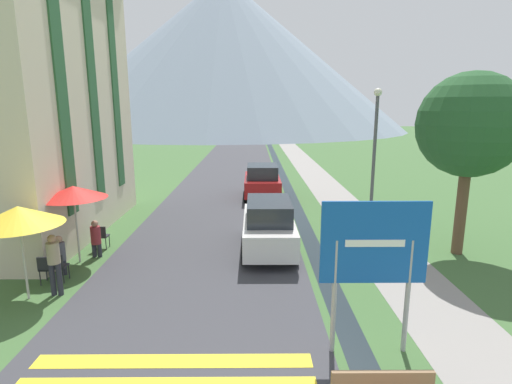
# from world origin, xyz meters

# --- Properties ---
(ground_plane) EXTENTS (160.00, 160.00, 0.00)m
(ground_plane) POSITION_xyz_m (0.00, 20.00, 0.00)
(ground_plane) COLOR #3D6033
(road) EXTENTS (6.40, 60.00, 0.01)m
(road) POSITION_xyz_m (-2.50, 30.00, 0.00)
(road) COLOR #38383D
(road) RESTS_ON ground_plane
(footpath) EXTENTS (2.20, 60.00, 0.01)m
(footpath) POSITION_xyz_m (3.60, 30.00, 0.00)
(footpath) COLOR gray
(footpath) RESTS_ON ground_plane
(drainage_channel) EXTENTS (0.60, 60.00, 0.00)m
(drainage_channel) POSITION_xyz_m (1.20, 30.00, 0.00)
(drainage_channel) COLOR black
(drainage_channel) RESTS_ON ground_plane
(mountain_distant) EXTENTS (76.71, 76.71, 31.65)m
(mountain_distant) POSITION_xyz_m (-7.09, 86.96, 15.83)
(mountain_distant) COLOR gray
(mountain_distant) RESTS_ON ground_plane
(hotel_building) EXTENTS (5.44, 9.61, 11.33)m
(hotel_building) POSITION_xyz_m (-9.40, 12.00, 6.10)
(hotel_building) COLOR beige
(hotel_building) RESTS_ON ground_plane
(road_sign) EXTENTS (2.09, 0.11, 3.15)m
(road_sign) POSITION_xyz_m (1.41, 3.93, 2.09)
(road_sign) COLOR #9E9EA3
(road_sign) RESTS_ON ground_plane
(parked_car_near) EXTENTS (1.81, 4.20, 1.82)m
(parked_car_near) POSITION_xyz_m (-0.40, 9.79, 0.91)
(parked_car_near) COLOR silver
(parked_car_near) RESTS_ON ground_plane
(parked_car_far) EXTENTS (1.99, 3.83, 1.82)m
(parked_car_far) POSITION_xyz_m (-0.43, 18.08, 0.91)
(parked_car_far) COLOR #A31919
(parked_car_far) RESTS_ON ground_plane
(cafe_chair_near_right) EXTENTS (0.40, 0.40, 0.85)m
(cafe_chair_near_right) POSITION_xyz_m (-6.69, 7.11, 0.51)
(cafe_chair_near_right) COLOR #232328
(cafe_chair_near_right) RESTS_ON ground_plane
(cafe_chair_far_right) EXTENTS (0.40, 0.40, 0.85)m
(cafe_chair_far_right) POSITION_xyz_m (-6.23, 9.95, 0.51)
(cafe_chair_far_right) COLOR #232328
(cafe_chair_far_right) RESTS_ON ground_plane
(cafe_chair_near_left) EXTENTS (0.40, 0.40, 0.85)m
(cafe_chair_near_left) POSITION_xyz_m (-6.45, 7.26, 0.51)
(cafe_chair_near_left) COLOR #232328
(cafe_chair_near_left) RESTS_ON ground_plane
(cafe_umbrella_front_yellow) EXTENTS (2.14, 2.14, 2.48)m
(cafe_umbrella_front_yellow) POSITION_xyz_m (-6.78, 6.26, 2.24)
(cafe_umbrella_front_yellow) COLOR #B7B2A8
(cafe_umbrella_front_yellow) RESTS_ON ground_plane
(cafe_umbrella_middle_red) EXTENTS (2.03, 2.03, 2.49)m
(cafe_umbrella_middle_red) POSITION_xyz_m (-6.52, 8.79, 2.29)
(cafe_umbrella_middle_red) COLOR #B7B2A8
(cafe_umbrella_middle_red) RESTS_ON ground_plane
(person_standing_terrace) EXTENTS (0.32, 0.32, 1.67)m
(person_standing_terrace) POSITION_xyz_m (-6.13, 6.47, 0.97)
(person_standing_terrace) COLOR #282833
(person_standing_terrace) RESTS_ON ground_plane
(person_seated_near) EXTENTS (0.32, 0.32, 1.21)m
(person_seated_near) POSITION_xyz_m (-6.63, 7.78, 0.67)
(person_seated_near) COLOR #282833
(person_seated_near) RESTS_ON ground_plane
(person_seated_far) EXTENTS (0.32, 0.32, 1.26)m
(person_seated_far) POSITION_xyz_m (-6.12, 9.21, 0.69)
(person_seated_far) COLOR #282833
(person_seated_far) RESTS_ON ground_plane
(streetlamp) EXTENTS (0.28, 0.28, 5.53)m
(streetlamp) POSITION_xyz_m (3.41, 10.87, 3.25)
(streetlamp) COLOR #515156
(streetlamp) RESTS_ON ground_plane
(tree_by_path) EXTENTS (3.36, 3.36, 6.01)m
(tree_by_path) POSITION_xyz_m (6.02, 9.48, 4.30)
(tree_by_path) COLOR brown
(tree_by_path) RESTS_ON ground_plane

